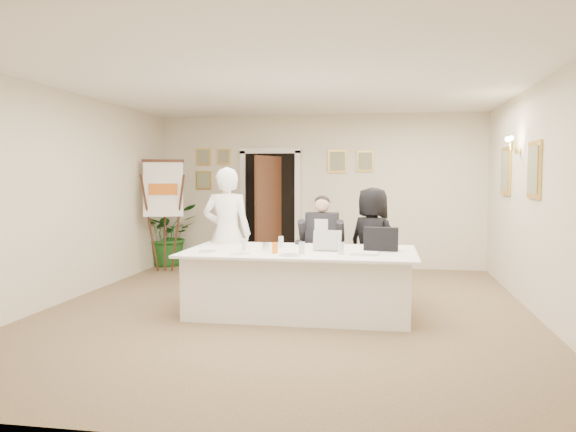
% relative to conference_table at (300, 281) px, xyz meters
% --- Properties ---
extents(floor, '(7.00, 7.00, 0.00)m').
position_rel_conference_table_xyz_m(floor, '(-0.19, 0.10, -0.39)').
color(floor, brown).
rests_on(floor, ground).
extents(ceiling, '(6.00, 7.00, 0.02)m').
position_rel_conference_table_xyz_m(ceiling, '(-0.19, 0.10, 2.41)').
color(ceiling, white).
rests_on(ceiling, wall_back).
extents(wall_back, '(6.00, 0.10, 2.80)m').
position_rel_conference_table_xyz_m(wall_back, '(-0.19, 3.60, 1.01)').
color(wall_back, beige).
rests_on(wall_back, floor).
extents(wall_front, '(6.00, 0.10, 2.80)m').
position_rel_conference_table_xyz_m(wall_front, '(-0.19, -3.40, 1.01)').
color(wall_front, beige).
rests_on(wall_front, floor).
extents(wall_left, '(0.10, 7.00, 2.80)m').
position_rel_conference_table_xyz_m(wall_left, '(-3.19, 0.10, 1.01)').
color(wall_left, beige).
rests_on(wall_left, floor).
extents(wall_right, '(0.10, 7.00, 2.80)m').
position_rel_conference_table_xyz_m(wall_right, '(2.81, 0.10, 1.01)').
color(wall_right, beige).
rests_on(wall_right, floor).
extents(doorway, '(1.14, 0.86, 2.20)m').
position_rel_conference_table_xyz_m(doorway, '(-1.07, 3.42, 0.65)').
color(doorway, black).
rests_on(doorway, floor).
extents(pictures_back_wall, '(3.40, 0.06, 0.80)m').
position_rel_conference_table_xyz_m(pictures_back_wall, '(-0.99, 3.57, 1.46)').
color(pictures_back_wall, gold).
rests_on(pictures_back_wall, wall_back).
extents(pictures_right_wall, '(0.06, 2.20, 0.80)m').
position_rel_conference_table_xyz_m(pictures_right_wall, '(2.78, 1.30, 1.36)').
color(pictures_right_wall, gold).
rests_on(pictures_right_wall, wall_right).
extents(wall_sconce, '(0.20, 0.30, 0.24)m').
position_rel_conference_table_xyz_m(wall_sconce, '(2.71, 1.30, 1.71)').
color(wall_sconce, gold).
rests_on(wall_sconce, wall_right).
extents(conference_table, '(2.78, 1.48, 0.78)m').
position_rel_conference_table_xyz_m(conference_table, '(0.00, 0.00, 0.00)').
color(conference_table, white).
rests_on(conference_table, floor).
extents(seated_man, '(0.70, 0.74, 1.43)m').
position_rel_conference_table_xyz_m(seated_man, '(0.16, 0.99, 0.32)').
color(seated_man, black).
rests_on(seated_man, floor).
extents(flip_chart, '(0.70, 0.52, 1.93)m').
position_rel_conference_table_xyz_m(flip_chart, '(-2.77, 2.52, 0.50)').
color(flip_chart, '#3E1F13').
rests_on(flip_chart, floor).
extents(standing_man, '(0.69, 0.48, 1.80)m').
position_rel_conference_table_xyz_m(standing_man, '(-1.09, 0.60, 0.51)').
color(standing_man, white).
rests_on(standing_man, floor).
extents(standing_woman, '(0.89, 0.82, 1.53)m').
position_rel_conference_table_xyz_m(standing_woman, '(0.85, 1.00, 0.37)').
color(standing_woman, black).
rests_on(standing_woman, floor).
extents(potted_palm, '(1.39, 1.36, 1.17)m').
position_rel_conference_table_xyz_m(potted_palm, '(-2.99, 3.28, 0.19)').
color(potted_palm, '#1D561C').
rests_on(potted_palm, floor).
extents(laptop, '(0.35, 0.37, 0.28)m').
position_rel_conference_table_xyz_m(laptop, '(0.34, 0.07, 0.52)').
color(laptop, '#B7BABC').
rests_on(laptop, conference_table).
extents(laptop_bag, '(0.42, 0.15, 0.29)m').
position_rel_conference_table_xyz_m(laptop_bag, '(0.97, 0.10, 0.52)').
color(laptop_bag, black).
rests_on(laptop_bag, conference_table).
extents(paper_stack, '(0.34, 0.26, 0.03)m').
position_rel_conference_table_xyz_m(paper_stack, '(0.78, -0.27, 0.40)').
color(paper_stack, white).
rests_on(paper_stack, conference_table).
extents(plate_left, '(0.24, 0.24, 0.01)m').
position_rel_conference_table_xyz_m(plate_left, '(-1.05, -0.35, 0.39)').
color(plate_left, white).
rests_on(plate_left, conference_table).
extents(plate_mid, '(0.28, 0.28, 0.01)m').
position_rel_conference_table_xyz_m(plate_mid, '(-0.63, -0.45, 0.39)').
color(plate_mid, white).
rests_on(plate_mid, conference_table).
extents(plate_near, '(0.28, 0.28, 0.01)m').
position_rel_conference_table_xyz_m(plate_near, '(-0.05, -0.50, 0.39)').
color(plate_near, white).
rests_on(plate_near, conference_table).
extents(glass_a, '(0.07, 0.07, 0.14)m').
position_rel_conference_table_xyz_m(glass_a, '(-0.68, -0.08, 0.45)').
color(glass_a, silver).
rests_on(glass_a, conference_table).
extents(glass_b, '(0.08, 0.08, 0.14)m').
position_rel_conference_table_xyz_m(glass_b, '(0.07, -0.33, 0.45)').
color(glass_b, silver).
rests_on(glass_b, conference_table).
extents(glass_c, '(0.08, 0.08, 0.14)m').
position_rel_conference_table_xyz_m(glass_c, '(0.52, -0.31, 0.45)').
color(glass_c, silver).
rests_on(glass_c, conference_table).
extents(glass_d, '(0.07, 0.07, 0.14)m').
position_rel_conference_table_xyz_m(glass_d, '(-0.28, 0.26, 0.45)').
color(glass_d, silver).
rests_on(glass_d, conference_table).
extents(oj_glass, '(0.08, 0.08, 0.13)m').
position_rel_conference_table_xyz_m(oj_glass, '(-0.25, -0.34, 0.45)').
color(oj_glass, orange).
rests_on(oj_glass, conference_table).
extents(steel_jug, '(0.11, 0.11, 0.11)m').
position_rel_conference_table_xyz_m(steel_jug, '(-0.40, -0.13, 0.44)').
color(steel_jug, silver).
rests_on(steel_jug, conference_table).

